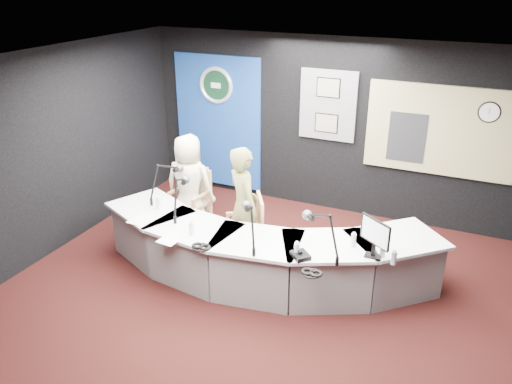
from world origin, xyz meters
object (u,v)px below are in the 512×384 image
at_px(armchair_right, 244,234).
at_px(armchair_left, 190,200).
at_px(person_man, 189,184).
at_px(broadcast_desk, 259,253).
at_px(person_woman, 244,207).

bearing_deg(armchair_right, armchair_left, -145.15).
relative_size(armchair_left, person_man, 0.66).
height_order(broadcast_desk, person_man, person_man).
relative_size(broadcast_desk, person_woman, 2.70).
distance_m(person_man, person_woman, 1.26).
bearing_deg(person_woman, armchair_left, 17.42).
bearing_deg(person_man, broadcast_desk, 143.96).
bearing_deg(armchair_left, broadcast_desk, -19.54).
height_order(broadcast_desk, person_woman, person_woman).
height_order(person_man, person_woman, person_woman).
distance_m(broadcast_desk, armchair_left, 1.70).
relative_size(armchair_right, person_man, 0.57).
height_order(armchair_left, armchair_right, armchair_left).
xyz_separation_m(broadcast_desk, armchair_right, (-0.35, 0.29, 0.06)).
relative_size(broadcast_desk, armchair_left, 4.47).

